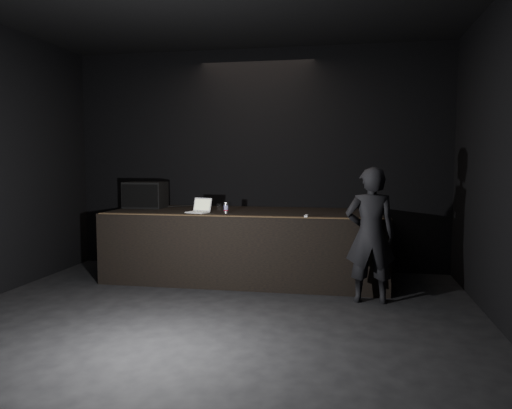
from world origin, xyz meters
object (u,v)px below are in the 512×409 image
object	(u,v)px
laptop	(200,209)
beer_can	(226,208)
stage_riser	(248,245)
person	(370,235)
stage_monitor	(145,195)

from	to	relation	value
laptop	beer_can	distance (m)	0.40
stage_riser	person	world-z (taller)	person
laptop	stage_riser	bearing A→B (deg)	45.24
stage_riser	beer_can	distance (m)	0.72
stage_monitor	beer_can	size ratio (longest dim) A/B	4.01
stage_riser	stage_monitor	bearing A→B (deg)	173.37
stage_riser	stage_monitor	world-z (taller)	stage_monitor
stage_riser	stage_monitor	distance (m)	1.82
laptop	person	world-z (taller)	person
laptop	person	distance (m)	2.45
laptop	person	xyz separation A→B (m)	(2.35, -0.63, -0.22)
stage_monitor	laptop	bearing A→B (deg)	-26.63
person	laptop	bearing A→B (deg)	-18.72
laptop	beer_can	size ratio (longest dim) A/B	2.37
beer_can	person	bearing A→B (deg)	-16.95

